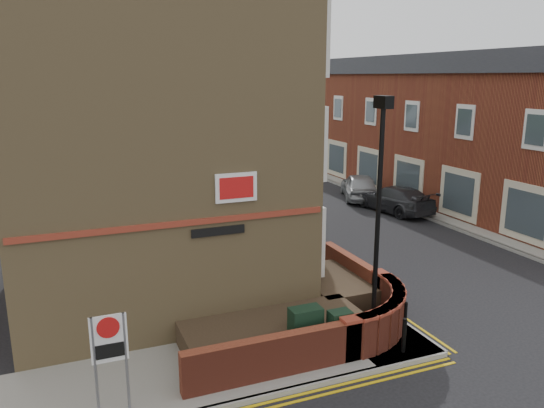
{
  "coord_description": "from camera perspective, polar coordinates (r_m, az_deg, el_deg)",
  "views": [
    {
      "loc": [
        -5.6,
        -9.55,
        6.86
      ],
      "look_at": [
        -0.1,
        4.0,
        3.33
      ],
      "focal_mm": 35.0,
      "sensor_mm": 36.0,
      "label": 1
    }
  ],
  "objects": [
    {
      "name": "grey_car_far",
      "position": [
        28.16,
        13.01,
        0.56
      ],
      "size": [
        2.54,
        4.94,
        1.37
      ],
      "primitive_type": "imported",
      "rotation": [
        0.0,
        0.0,
        3.28
      ],
      "color": "#2A2B2F",
      "rests_on": "ground"
    },
    {
      "name": "tree_far",
      "position": [
        40.37,
        -11.4,
        10.56
      ],
      "size": [
        3.81,
        3.81,
        7.0
      ],
      "color": "#382B1E",
      "rests_on": "pavement_main"
    },
    {
      "name": "tree_mid",
      "position": [
        32.54,
        -8.7,
        10.5
      ],
      "size": [
        4.03,
        4.03,
        7.42
      ],
      "color": "#382B1E",
      "rests_on": "pavement_main"
    },
    {
      "name": "silver_car_near",
      "position": [
        27.75,
        -0.31,
        0.74
      ],
      "size": [
        3.08,
        4.44,
        1.39
      ],
      "primitive_type": "imported",
      "rotation": [
        0.0,
        0.0,
        -0.43
      ],
      "color": "#A7ABAF",
      "rests_on": "ground"
    },
    {
      "name": "bollard_near",
      "position": [
        14.01,
        14.02,
        -13.54
      ],
      "size": [
        0.11,
        0.11,
        0.9
      ],
      "primitive_type": "cylinder",
      "color": "black",
      "rests_on": "pavement_corner"
    },
    {
      "name": "far_terrace_cream",
      "position": [
        51.7,
        0.84,
        10.47
      ],
      "size": [
        5.4,
        12.4,
        8.0
      ],
      "color": "beige",
      "rests_on": "ground"
    },
    {
      "name": "corner_building",
      "position": [
        17.78,
        -13.42,
        11.17
      ],
      "size": [
        8.95,
        10.4,
        13.6
      ],
      "color": "#967C50",
      "rests_on": "ground"
    },
    {
      "name": "zone_sign",
      "position": [
        11.34,
        -17.08,
        -14.47
      ],
      "size": [
        0.72,
        0.07,
        2.2
      ],
      "color": "slate",
      "rests_on": "pavement_corner"
    },
    {
      "name": "silver_car_far",
      "position": [
        30.69,
        9.37,
        1.92
      ],
      "size": [
        3.37,
        4.76,
        1.5
      ],
      "primitive_type": "imported",
      "rotation": [
        0.0,
        0.0,
        2.74
      ],
      "color": "#929699",
      "rests_on": "ground"
    },
    {
      "name": "tree_near",
      "position": [
        24.88,
        -4.27,
        8.57
      ],
      "size": [
        3.64,
        3.65,
        6.7
      ],
      "color": "#382B1E",
      "rests_on": "pavement_main"
    },
    {
      "name": "ground",
      "position": [
        13.03,
        7.42,
        -18.34
      ],
      "size": [
        120.0,
        120.0,
        0.0
      ],
      "primitive_type": "plane",
      "color": "black",
      "rests_on": "ground"
    },
    {
      "name": "yellow_lines_main",
      "position": [
        27.9,
        -2.89,
        -0.66
      ],
      "size": [
        0.28,
        32.0,
        0.01
      ],
      "primitive_type": "cube",
      "color": "gold",
      "rests_on": "ground"
    },
    {
      "name": "utility_cabinet_small",
      "position": [
        13.67,
        7.28,
        -13.47
      ],
      "size": [
        0.55,
        0.4,
        1.1
      ],
      "primitive_type": "cube",
      "color": "black",
      "rests_on": "pavement_corner"
    },
    {
      "name": "lamppost",
      "position": [
        13.41,
        11.31,
        -1.9
      ],
      "size": [
        0.25,
        0.5,
        6.3
      ],
      "color": "black",
      "rests_on": "pavement_corner"
    },
    {
      "name": "pavement_corner",
      "position": [
        13.15,
        -10.17,
        -17.81
      ],
      "size": [
        13.0,
        3.0,
        0.12
      ],
      "primitive_type": "cube",
      "color": "gray",
      "rests_on": "ground"
    },
    {
      "name": "pavement_main",
      "position": [
        27.51,
        -5.35,
        -0.79
      ],
      "size": [
        2.0,
        32.0,
        0.12
      ],
      "primitive_type": "cube",
      "color": "gray",
      "rests_on": "ground"
    },
    {
      "name": "red_car_main",
      "position": [
        32.05,
        -4.19,
        2.44
      ],
      "size": [
        3.82,
        5.4,
        1.37
      ],
      "primitive_type": "imported",
      "rotation": [
        0.0,
        0.0,
        -0.35
      ],
      "color": "maroon",
      "rests_on": "ground"
    },
    {
      "name": "bollard_far",
      "position": [
        14.91,
        14.09,
        -11.81
      ],
      "size": [
        0.11,
        0.11,
        0.9
      ],
      "primitive_type": "cylinder",
      "color": "black",
      "rests_on": "pavement_corner"
    },
    {
      "name": "garden_wall",
      "position": [
        14.96,
        2.59,
        -13.74
      ],
      "size": [
        6.8,
        6.0,
        1.2
      ],
      "primitive_type": null,
      "color": "maroon",
      "rests_on": "ground"
    },
    {
      "name": "utility_cabinet_large",
      "position": [
        13.55,
        3.61,
        -13.41
      ],
      "size": [
        0.8,
        0.45,
        1.2
      ],
      "primitive_type": "cube",
      "color": "black",
      "rests_on": "pavement_corner"
    },
    {
      "name": "kerb_main_near",
      "position": [
        27.8,
        -3.38,
        -0.6
      ],
      "size": [
        0.15,
        32.0,
        0.12
      ],
      "primitive_type": "cube",
      "color": "gray",
      "rests_on": "ground"
    },
    {
      "name": "pavement_far",
      "position": [
        30.01,
        16.96,
        -0.12
      ],
      "size": [
        4.0,
        40.0,
        0.12
      ],
      "primitive_type": "cube",
      "color": "gray",
      "rests_on": "ground"
    },
    {
      "name": "far_terrace",
      "position": [
        33.42,
        15.15,
        8.28
      ],
      "size": [
        5.4,
        30.4,
        8.0
      ],
      "color": "maroon",
      "rests_on": "ground"
    },
    {
      "name": "kerb_main_far",
      "position": [
        28.82,
        13.86,
        -0.47
      ],
      "size": [
        0.15,
        40.0,
        0.12
      ],
      "primitive_type": "cube",
      "color": "gray",
      "rests_on": "ground"
    },
    {
      "name": "traffic_light_assembly",
      "position": [
        35.7,
        -9.05,
        6.86
      ],
      "size": [
        0.2,
        0.16,
        4.2
      ],
      "color": "black",
      "rests_on": "pavement_main"
    }
  ]
}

